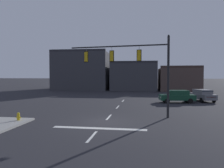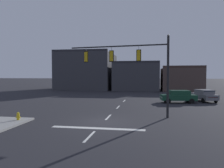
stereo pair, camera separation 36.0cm
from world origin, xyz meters
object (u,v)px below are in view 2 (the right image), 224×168
(signal_mast_near_side, at_px, (134,62))
(car_lot_nearside, at_px, (179,96))
(fire_hydrant, at_px, (18,118))
(car_lot_middle, at_px, (204,95))

(signal_mast_near_side, distance_m, car_lot_nearside, 11.93)
(car_lot_nearside, distance_m, fire_hydrant, 19.56)
(car_lot_middle, height_order, fire_hydrant, car_lot_middle)
(car_lot_nearside, relative_size, car_lot_middle, 0.98)
(signal_mast_near_side, height_order, car_lot_middle, signal_mast_near_side)
(signal_mast_near_side, distance_m, fire_hydrant, 10.39)
(signal_mast_near_side, bearing_deg, car_lot_middle, 54.45)
(car_lot_middle, relative_size, fire_hydrant, 6.31)
(car_lot_nearside, height_order, fire_hydrant, car_lot_nearside)
(fire_hydrant, bearing_deg, car_lot_middle, 43.02)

